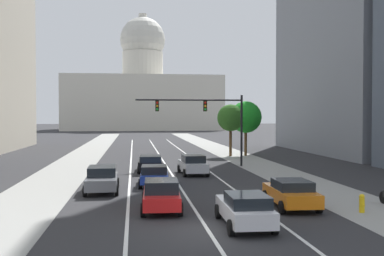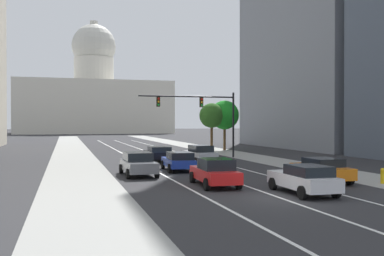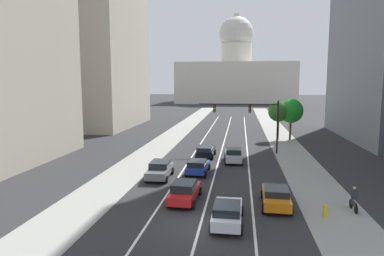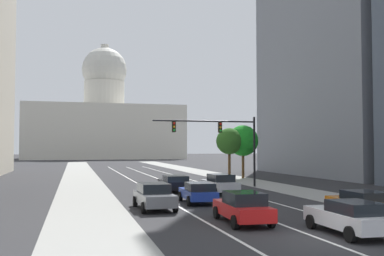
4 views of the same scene
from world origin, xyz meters
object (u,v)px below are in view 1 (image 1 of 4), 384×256
object	(u,v)px
street_tree_near_right	(231,118)
car_gray	(102,179)
capitol_building	(143,95)
car_black	(150,163)
car_orange	(291,193)
car_blue	(154,175)
street_tree_mid_right	(246,117)
fire_hydrant	(362,203)
car_red	(161,194)
traffic_signal_mast	(207,114)
car_silver	(193,164)
car_white	(245,209)

from	to	relation	value
street_tree_near_right	car_gray	bearing A→B (deg)	-119.21
capitol_building	car_gray	bearing A→B (deg)	-92.27
car_black	car_orange	distance (m)	17.04
car_blue	street_tree_mid_right	bearing A→B (deg)	-25.61
fire_hydrant	car_orange	bearing A→B (deg)	151.42
car_gray	capitol_building	bearing A→B (deg)	-3.40
capitol_building	car_black	bearing A→B (deg)	-90.82
car_orange	car_red	bearing A→B (deg)	90.31
fire_hydrant	street_tree_near_right	world-z (taller)	street_tree_near_right
car_blue	traffic_signal_mast	world-z (taller)	traffic_signal_mast
car_red	car_silver	xyz separation A→B (m)	(3.29, 13.42, 0.02)
car_red	fire_hydrant	bearing A→B (deg)	-98.20
fire_hydrant	street_tree_near_right	size ratio (longest dim) A/B	0.15
fire_hydrant	street_tree_mid_right	size ratio (longest dim) A/B	0.14
capitol_building	car_silver	bearing A→B (deg)	-89.20
fire_hydrant	street_tree_mid_right	xyz separation A→B (m)	(2.03, 31.49, 4.00)
car_orange	fire_hydrant	bearing A→B (deg)	-116.74
street_tree_near_right	street_tree_mid_right	size ratio (longest dim) A/B	0.94
capitol_building	car_orange	distance (m)	131.21
car_white	street_tree_mid_right	size ratio (longest dim) A/B	0.71
car_blue	car_red	distance (m)	8.01
car_white	street_tree_near_right	xyz separation A→B (m)	(6.39, 33.01, 3.62)
car_blue	street_tree_near_right	bearing A→B (deg)	-22.06
car_gray	car_white	xyz separation A→B (m)	(6.57, -9.84, -0.04)
fire_hydrant	street_tree_mid_right	bearing A→B (deg)	86.30
street_tree_mid_right	car_black	bearing A→B (deg)	-129.28
traffic_signal_mast	car_gray	bearing A→B (deg)	-123.77
car_blue	car_red	xyz separation A→B (m)	(0.00, -8.01, 0.05)
capitol_building	car_blue	bearing A→B (deg)	-90.77
capitol_building	car_red	distance (m)	130.95
car_blue	street_tree_mid_right	xyz separation A→B (m)	(11.57, 21.69, 3.74)
capitol_building	street_tree_near_right	xyz separation A→B (m)	(8.03, -101.30, -7.15)
car_red	car_white	distance (m)	5.03
capitol_building	car_white	size ratio (longest dim) A/B	11.01
car_black	fire_hydrant	xyz separation A→B (m)	(9.54, -17.34, -0.30)
car_white	car_gray	bearing A→B (deg)	34.61
car_silver	fire_hydrant	xyz separation A→B (m)	(6.25, -15.21, -0.34)
car_red	traffic_signal_mast	distance (m)	20.03
car_black	street_tree_near_right	distance (m)	17.12
capitol_building	car_orange	world-z (taller)	capitol_building
street_tree_mid_right	capitol_building	bearing A→B (deg)	95.62
car_gray	street_tree_near_right	bearing A→B (deg)	-30.34
car_black	fire_hydrant	world-z (taller)	car_black
car_blue	car_orange	world-z (taller)	car_orange
traffic_signal_mast	capitol_building	bearing A→B (deg)	91.88
car_gray	traffic_signal_mast	distance (m)	15.97
car_blue	car_red	size ratio (longest dim) A/B	0.93
car_blue	car_white	size ratio (longest dim) A/B	0.95
car_gray	car_orange	world-z (taller)	car_gray
car_silver	traffic_signal_mast	bearing A→B (deg)	-23.05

